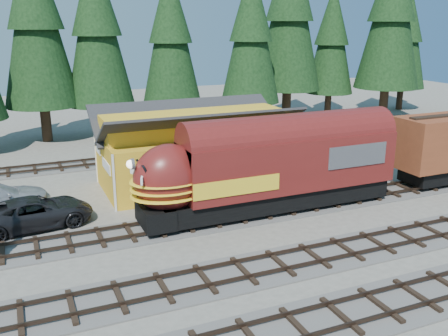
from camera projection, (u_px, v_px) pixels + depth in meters
name	position (u px, v px, depth m)	size (l,w,h in m)	color
ground	(271.00, 246.00, 24.24)	(120.00, 120.00, 0.00)	#6B665B
track_siding	(380.00, 193.00, 31.54)	(68.00, 3.20, 0.33)	#4C4947
track_spur	(32.00, 170.00, 36.30)	(32.00, 3.20, 0.33)	#4C4947
depot	(195.00, 141.00, 32.66)	(12.80, 7.00, 5.30)	gold
conifer_backdrop	(195.00, 27.00, 45.25)	(79.83, 23.22, 16.72)	black
locomotive	(263.00, 171.00, 27.68)	(15.55, 3.09, 4.23)	black
pickup_truck_a	(35.00, 212.00, 26.24)	(2.72, 5.89, 1.64)	black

